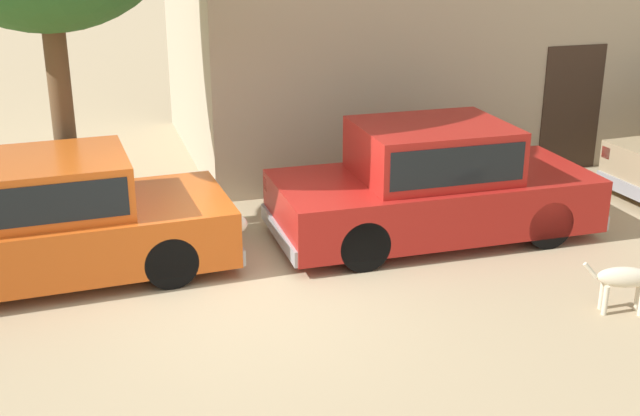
{
  "coord_description": "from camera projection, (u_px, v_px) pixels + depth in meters",
  "views": [
    {
      "loc": [
        -1.7,
        -8.22,
        4.09
      ],
      "look_at": [
        0.88,
        0.2,
        0.9
      ],
      "focal_mm": 45.52,
      "sensor_mm": 36.0,
      "label": 1
    }
  ],
  "objects": [
    {
      "name": "ground_plane",
      "position": [
        252.0,
        295.0,
        9.25
      ],
      "size": [
        80.0,
        80.0,
        0.0
      ],
      "primitive_type": "plane",
      "color": "tan"
    },
    {
      "name": "parked_sedan_nearest",
      "position": [
        50.0,
        219.0,
        9.55
      ],
      "size": [
        4.39,
        1.98,
        1.47
      ],
      "rotation": [
        0.0,
        0.0,
        0.05
      ],
      "color": "#D15619",
      "rests_on": "ground_plane"
    },
    {
      "name": "parked_sedan_second",
      "position": [
        432.0,
        182.0,
        10.75
      ],
      "size": [
        4.38,
        1.86,
        1.54
      ],
      "rotation": [
        0.0,
        0.0,
        -0.01
      ],
      "color": "#AD1E19",
      "rests_on": "ground_plane"
    },
    {
      "name": "stray_dog_spotted",
      "position": [
        631.0,
        278.0,
        8.72
      ],
      "size": [
        0.92,
        0.41,
        0.64
      ],
      "rotation": [
        0.0,
        0.0,
        5.93
      ],
      "color": "beige",
      "rests_on": "ground_plane"
    }
  ]
}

